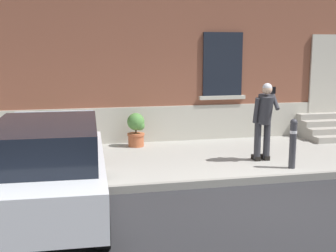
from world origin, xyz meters
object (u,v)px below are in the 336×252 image
person_on_phone (264,117)px  planter_charcoal (42,131)px  bollard_far_left (93,152)px  hatchback_car_white (48,166)px  bollard_near_person (293,142)px  planter_terracotta (136,129)px

person_on_phone → planter_charcoal: size_ratio=2.02×
bollard_far_left → planter_charcoal: (-1.11, 2.88, -0.11)m
hatchback_car_white → bollard_near_person: bearing=13.6°
hatchback_car_white → planter_terracotta: (1.97, 3.92, -0.18)m
hatchback_car_white → planter_charcoal: size_ratio=4.80×
planter_terracotta → planter_charcoal: bearing=176.7°
hatchback_car_white → planter_charcoal: bearing=95.0°
bollard_far_left → person_on_phone: bearing=10.3°
hatchback_car_white → bollard_far_left: hatchback_car_white is taller
bollard_near_person → planter_terracotta: bearing=136.3°
person_on_phone → planter_terracotta: 3.31m
bollard_far_left → planter_terracotta: bollard_far_left is taller
hatchback_car_white → planter_charcoal: 4.08m
bollard_near_person → person_on_phone: bearing=116.8°
bollard_far_left → person_on_phone: size_ratio=0.60×
bollard_near_person → person_on_phone: 0.88m
person_on_phone → bollard_far_left: bearing=-174.9°
planter_charcoal → planter_terracotta: bearing=-3.3°
hatchback_car_white → planter_terracotta: size_ratio=4.80×
bollard_near_person → planter_charcoal: size_ratio=1.22×
planter_charcoal → person_on_phone: bearing=-24.4°
hatchback_car_white → person_on_phone: bearing=22.4°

